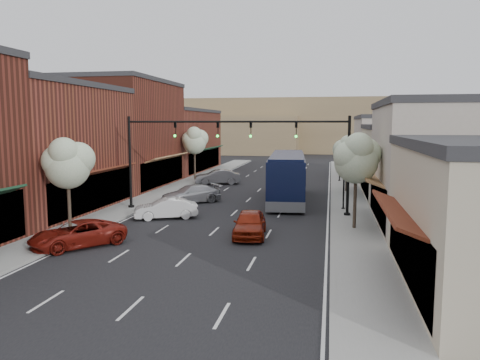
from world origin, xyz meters
The scene contains 27 objects.
ground centered at (0.00, 0.00, 0.00)m, with size 160.00×160.00×0.00m, color black.
sidewalk_left centered at (-8.40, 18.50, 0.07)m, with size 2.80×73.00×0.15m, color gray.
sidewalk_right centered at (8.40, 18.50, 0.07)m, with size 2.80×73.00×0.15m, color gray.
curb_left centered at (-7.00, 18.50, 0.07)m, with size 0.25×73.00×0.17m, color gray.
curb_right centered at (7.00, 18.50, 0.07)m, with size 0.25×73.00×0.17m, color gray.
bldg_left_midnear centered at (-14.23, 6.00, 4.66)m, with size 10.14×14.10×9.40m.
bldg_left_midfar centered at (-14.24, 20.00, 5.40)m, with size 10.14×14.10×10.90m.
bldg_left_far centered at (-14.22, 36.00, 4.16)m, with size 10.14×18.10×8.40m.
bldg_right_midnear centered at (13.72, 6.00, 3.91)m, with size 9.14×12.10×7.90m.
bldg_right_midfar centered at (13.70, 18.00, 3.17)m, with size 9.14×12.10×6.40m.
bldg_right_far centered at (13.71, 32.00, 3.66)m, with size 9.14×16.10×7.40m.
hill_far centered at (0.00, 90.00, 6.00)m, with size 120.00×30.00×12.00m, color #7A6647.
hill_near centered at (-25.00, 78.00, 4.00)m, with size 50.00×20.00×8.00m, color #7A6647.
signal_mast_right centered at (5.62, 8.00, 4.62)m, with size 8.22×0.46×7.00m.
signal_mast_left centered at (-5.62, 8.00, 4.62)m, with size 8.22×0.46×7.00m.
tree_right_near centered at (8.35, 3.94, 4.45)m, with size 2.85×2.65×5.95m.
tree_right_far centered at (8.35, 19.94, 3.99)m, with size 2.85×2.65×5.43m.
tree_left_near centered at (-8.25, -0.06, 4.22)m, with size 2.85×2.65×5.69m.
tree_left_far centered at (-8.25, 25.94, 4.60)m, with size 2.85×2.65×6.13m.
lamp_post_near centered at (7.80, 10.50, 3.01)m, with size 0.44×0.44×4.44m.
lamp_post_far centered at (7.80, 28.00, 3.01)m, with size 0.44×0.44×4.44m.
coach_bus centered at (3.24, 14.18, 2.05)m, with size 3.77×13.09×3.95m.
red_hatchback centered at (2.31, 1.22, 0.75)m, with size 1.78×4.42×1.51m, color maroon.
parked_car_a centered at (-6.20, -2.78, 0.69)m, with size 2.27×4.93×1.37m, color maroon.
parked_car_b centered at (-4.20, 5.14, 0.70)m, with size 1.49×4.27×1.41m, color silver.
parked_car_c centered at (-4.40, 11.63, 0.73)m, with size 2.05×5.04×1.46m, color #9F9FA5.
parked_car_e centered at (-5.08, 23.54, 0.79)m, with size 1.67×4.78×1.58m, color gray.
Camera 1 is at (6.79, -24.77, 6.46)m, focal length 35.00 mm.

